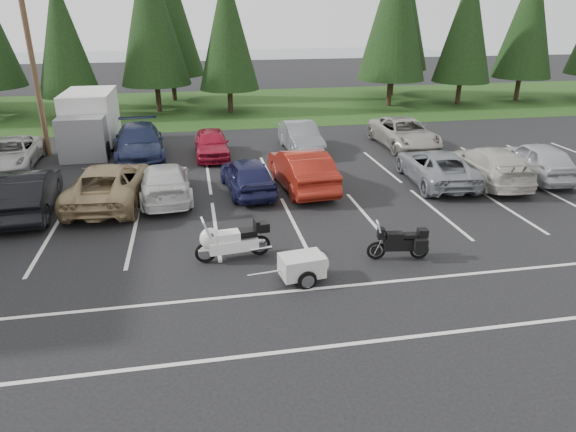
{
  "coord_description": "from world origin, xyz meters",
  "views": [
    {
      "loc": [
        -2.71,
        -15.09,
        6.99
      ],
      "look_at": [
        0.01,
        -0.5,
        0.91
      ],
      "focal_mm": 32.0,
      "sensor_mm": 36.0,
      "label": 1
    }
  ],
  "objects_px": {
    "car_far_1": "(139,143)",
    "car_near_1": "(27,192)",
    "box_truck": "(88,123)",
    "adventure_motorcycle": "(399,240)",
    "car_far_0": "(11,153)",
    "car_near_8": "(536,160)",
    "car_far_2": "(212,143)",
    "utility_pole": "(32,59)",
    "car_near_2": "(109,184)",
    "car_near_4": "(247,175)",
    "car_near_7": "(488,165)",
    "car_far_3": "(301,137)",
    "car_near_6": "(436,167)",
    "touring_motorcycle": "(233,237)",
    "car_far_4": "(404,133)",
    "car_near_5": "(302,169)",
    "cargo_trailer": "(302,268)",
    "car_near_3": "(165,181)"
  },
  "relations": [
    {
      "from": "car_near_4",
      "to": "car_near_7",
      "type": "bearing_deg",
      "value": 171.06
    },
    {
      "from": "car_near_2",
      "to": "car_near_8",
      "type": "distance_m",
      "value": 17.91
    },
    {
      "from": "car_near_4",
      "to": "cargo_trailer",
      "type": "relative_size",
      "value": 2.51
    },
    {
      "from": "utility_pole",
      "to": "car_near_2",
      "type": "bearing_deg",
      "value": -62.53
    },
    {
      "from": "car_near_6",
      "to": "box_truck",
      "type": "bearing_deg",
      "value": -23.36
    },
    {
      "from": "adventure_motorcycle",
      "to": "box_truck",
      "type": "bearing_deg",
      "value": 135.31
    },
    {
      "from": "car_near_7",
      "to": "car_far_1",
      "type": "xyz_separation_m",
      "value": [
        -14.9,
        6.38,
        0.07
      ]
    },
    {
      "from": "car_near_2",
      "to": "cargo_trailer",
      "type": "bearing_deg",
      "value": 133.82
    },
    {
      "from": "car_far_0",
      "to": "car_near_5",
      "type": "bearing_deg",
      "value": -26.07
    },
    {
      "from": "box_truck",
      "to": "adventure_motorcycle",
      "type": "distance_m",
      "value": 18.41
    },
    {
      "from": "car_near_5",
      "to": "car_far_1",
      "type": "xyz_separation_m",
      "value": [
        -6.9,
        5.74,
        -0.0
      ]
    },
    {
      "from": "car_near_1",
      "to": "car_near_5",
      "type": "distance_m",
      "value": 10.32
    },
    {
      "from": "car_near_7",
      "to": "adventure_motorcycle",
      "type": "xyz_separation_m",
      "value": [
        -6.53,
        -6.23,
        -0.13
      ]
    },
    {
      "from": "car_near_6",
      "to": "car_far_4",
      "type": "relative_size",
      "value": 0.94
    },
    {
      "from": "car_near_8",
      "to": "touring_motorcycle",
      "type": "distance_m",
      "value": 14.77
    },
    {
      "from": "car_far_3",
      "to": "car_near_8",
      "type": "bearing_deg",
      "value": -35.57
    },
    {
      "from": "car_near_8",
      "to": "touring_motorcycle",
      "type": "height_order",
      "value": "car_near_8"
    },
    {
      "from": "car_near_7",
      "to": "cargo_trailer",
      "type": "relative_size",
      "value": 3.07
    },
    {
      "from": "car_far_0",
      "to": "utility_pole",
      "type": "bearing_deg",
      "value": 57.2
    },
    {
      "from": "car_near_6",
      "to": "car_near_1",
      "type": "bearing_deg",
      "value": 6.92
    },
    {
      "from": "box_truck",
      "to": "car_near_6",
      "type": "relative_size",
      "value": 1.1
    },
    {
      "from": "car_near_4",
      "to": "car_near_2",
      "type": "bearing_deg",
      "value": -3.01
    },
    {
      "from": "box_truck",
      "to": "car_near_4",
      "type": "xyz_separation_m",
      "value": [
        7.29,
        -7.96,
        -0.73
      ]
    },
    {
      "from": "car_near_1",
      "to": "touring_motorcycle",
      "type": "xyz_separation_m",
      "value": [
        6.95,
        -5.02,
        -0.11
      ]
    },
    {
      "from": "car_near_1",
      "to": "car_near_4",
      "type": "height_order",
      "value": "car_near_1"
    },
    {
      "from": "car_near_4",
      "to": "adventure_motorcycle",
      "type": "height_order",
      "value": "car_near_4"
    },
    {
      "from": "car_near_4",
      "to": "car_far_4",
      "type": "relative_size",
      "value": 0.79
    },
    {
      "from": "car_far_1",
      "to": "car_far_2",
      "type": "distance_m",
      "value": 3.5
    },
    {
      "from": "car_near_8",
      "to": "touring_motorcycle",
      "type": "relative_size",
      "value": 1.85
    },
    {
      "from": "car_near_8",
      "to": "car_far_2",
      "type": "bearing_deg",
      "value": -17.31
    },
    {
      "from": "car_far_4",
      "to": "car_near_1",
      "type": "bearing_deg",
      "value": -160.19
    },
    {
      "from": "car_near_2",
      "to": "car_far_4",
      "type": "distance_m",
      "value": 15.49
    },
    {
      "from": "car_near_2",
      "to": "car_far_3",
      "type": "height_order",
      "value": "car_near_2"
    },
    {
      "from": "utility_pole",
      "to": "car_near_2",
      "type": "xyz_separation_m",
      "value": [
        4.01,
        -7.72,
        -3.93
      ]
    },
    {
      "from": "car_near_4",
      "to": "car_near_5",
      "type": "bearing_deg",
      "value": 176.49
    },
    {
      "from": "car_far_1",
      "to": "car_near_1",
      "type": "bearing_deg",
      "value": -121.93
    },
    {
      "from": "car_near_1",
      "to": "adventure_motorcycle",
      "type": "xyz_separation_m",
      "value": [
        11.75,
        -5.95,
        -0.18
      ]
    },
    {
      "from": "car_far_1",
      "to": "car_far_4",
      "type": "relative_size",
      "value": 1.05
    },
    {
      "from": "car_near_8",
      "to": "adventure_motorcycle",
      "type": "relative_size",
      "value": 2.28
    },
    {
      "from": "box_truck",
      "to": "car_near_6",
      "type": "height_order",
      "value": "box_truck"
    },
    {
      "from": "car_near_3",
      "to": "car_near_6",
      "type": "bearing_deg",
      "value": 175.52
    },
    {
      "from": "car_far_0",
      "to": "car_far_1",
      "type": "bearing_deg",
      "value": 0.32
    },
    {
      "from": "car_near_8",
      "to": "car_near_7",
      "type": "bearing_deg",
      "value": 10.23
    },
    {
      "from": "utility_pole",
      "to": "car_near_5",
      "type": "relative_size",
      "value": 1.8
    },
    {
      "from": "car_near_2",
      "to": "car_far_0",
      "type": "bearing_deg",
      "value": -43.59
    },
    {
      "from": "car_near_4",
      "to": "touring_motorcycle",
      "type": "xyz_separation_m",
      "value": [
        -1.09,
        -5.85,
        -0.03
      ]
    },
    {
      "from": "car_near_2",
      "to": "car_far_3",
      "type": "bearing_deg",
      "value": -140.45
    },
    {
      "from": "box_truck",
      "to": "car_near_5",
      "type": "height_order",
      "value": "box_truck"
    },
    {
      "from": "box_truck",
      "to": "car_near_8",
      "type": "bearing_deg",
      "value": -22.69
    },
    {
      "from": "utility_pole",
      "to": "car_near_7",
      "type": "bearing_deg",
      "value": -22.29
    }
  ]
}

